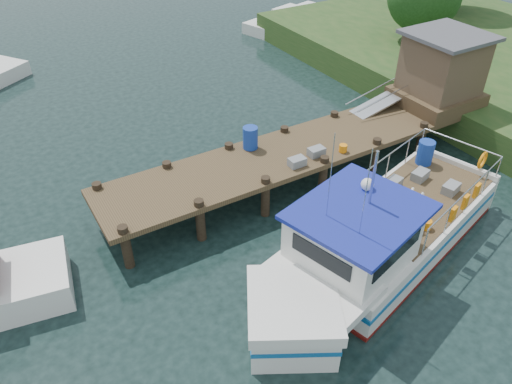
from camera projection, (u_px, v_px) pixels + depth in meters
ground_plane at (258, 192)px, 18.85m from camera, size 160.00×160.00×0.00m
dock at (395, 98)px, 20.25m from camera, size 16.60×3.00×4.78m
lobster_boat at (374, 241)px, 15.14m from camera, size 11.06×5.64×5.35m
moored_c at (290, 19)px, 34.63m from camera, size 7.56×4.36×1.13m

